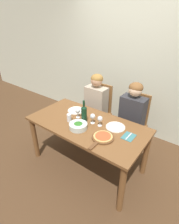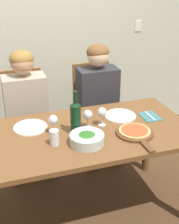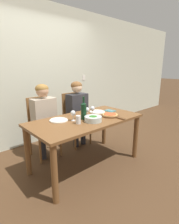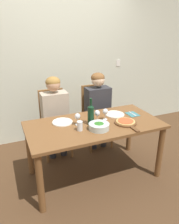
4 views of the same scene
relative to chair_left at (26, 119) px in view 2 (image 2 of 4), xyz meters
The scene contains 17 objects.
ground_plane 1.01m from the chair_left, 67.65° to the right, with size 40.00×40.00×0.00m, color #4C331E.
back_wall 1.05m from the chair_left, 61.15° to the left, with size 10.00×0.06×2.70m.
dining_table 0.86m from the chair_left, 67.65° to the right, with size 1.68×0.85×0.77m.
chair_left is the anchor object (origin of this frame).
chair_right 0.70m from the chair_left, ahead, with size 0.42×0.42×1.01m.
person_woman 0.25m from the chair_left, 90.00° to the right, with size 0.47×0.51×1.25m.
person_man 0.74m from the chair_left, ahead, with size 0.47×0.51×1.25m.
wine_bottle 0.91m from the chair_left, 70.67° to the right, with size 0.08×0.08×0.34m.
broccoli_bowl 1.04m from the chair_left, 72.03° to the right, with size 0.24×0.24×0.08m.
dinner_plate_left 0.65m from the chair_left, 93.18° to the right, with size 0.26×0.26×0.02m.
dinner_plate_right 0.98m from the chair_left, 42.58° to the right, with size 0.26×0.26×0.02m.
pizza_on_board 1.20m from the chair_left, 53.90° to the right, with size 0.28×0.42×0.04m.
wine_glass_left 0.82m from the chair_left, 80.74° to the right, with size 0.07×0.07×0.15m.
wine_glass_right 0.95m from the chair_left, 55.46° to the right, with size 0.07×0.07×0.15m.
wine_glass_centre 0.90m from the chair_left, 62.36° to the right, with size 0.07×0.07×0.15m.
water_tumbler 0.95m from the chair_left, 84.15° to the right, with size 0.07×0.07×0.11m.
fork_on_napkin 1.20m from the chair_left, 37.77° to the right, with size 0.14×0.18×0.01m.
Camera 2 is at (-0.59, -1.96, 1.92)m, focal length 50.00 mm.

